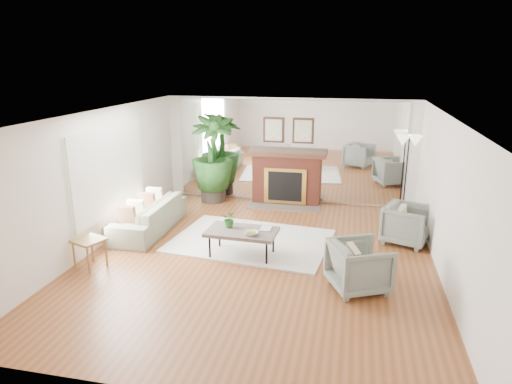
% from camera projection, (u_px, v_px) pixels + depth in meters
% --- Properties ---
extents(ground, '(7.00, 7.00, 0.00)m').
position_uv_depth(ground, '(258.00, 258.00, 8.01)').
color(ground, brown).
rests_on(ground, ground).
extents(wall_left, '(0.02, 7.00, 2.50)m').
position_uv_depth(wall_left, '(97.00, 180.00, 8.27)').
color(wall_left, white).
rests_on(wall_left, ground).
extents(wall_right, '(0.02, 7.00, 2.50)m').
position_uv_depth(wall_right, '(447.00, 201.00, 7.05)').
color(wall_right, white).
rests_on(wall_right, ground).
extents(wall_back, '(6.00, 0.02, 2.50)m').
position_uv_depth(wall_back, '(288.00, 151.00, 10.93)').
color(wall_back, white).
rests_on(wall_back, ground).
extents(mirror_panel, '(5.40, 0.04, 2.40)m').
position_uv_depth(mirror_panel, '(288.00, 151.00, 10.91)').
color(mirror_panel, silver).
rests_on(mirror_panel, wall_back).
extents(window_panel, '(0.04, 2.40, 1.50)m').
position_uv_depth(window_panel, '(109.00, 170.00, 8.61)').
color(window_panel, '#B2E09E').
rests_on(window_panel, wall_left).
extents(fireplace, '(1.85, 0.83, 2.05)m').
position_uv_depth(fireplace, '(286.00, 177.00, 10.88)').
color(fireplace, maroon).
rests_on(fireplace, ground).
extents(area_rug, '(3.13, 2.39, 0.03)m').
position_uv_depth(area_rug, '(251.00, 241.00, 8.74)').
color(area_rug, white).
rests_on(area_rug, ground).
extents(coffee_table, '(1.25, 0.77, 0.49)m').
position_uv_depth(coffee_table, '(242.00, 232.00, 7.97)').
color(coffee_table, '#665950').
rests_on(coffee_table, ground).
extents(sofa, '(0.87, 2.17, 0.63)m').
position_uv_depth(sofa, '(148.00, 216.00, 9.21)').
color(sofa, gray).
rests_on(sofa, ground).
extents(armchair_back, '(1.05, 1.04, 0.74)m').
position_uv_depth(armchair_back, '(407.00, 224.00, 8.58)').
color(armchair_back, gray).
rests_on(armchair_back, ground).
extents(armchair_front, '(1.09, 1.08, 0.75)m').
position_uv_depth(armchair_front, '(359.00, 266.00, 6.84)').
color(armchair_front, gray).
rests_on(armchair_front, ground).
extents(side_table, '(0.58, 0.58, 0.51)m').
position_uv_depth(side_table, '(89.00, 244.00, 7.53)').
color(side_table, olive).
rests_on(side_table, ground).
extents(potted_ficus, '(1.25, 1.25, 2.11)m').
position_uv_depth(potted_ficus, '(212.00, 156.00, 10.96)').
color(potted_ficus, black).
rests_on(potted_ficus, ground).
extents(floor_lamp, '(0.58, 0.32, 1.78)m').
position_uv_depth(floor_lamp, '(409.00, 147.00, 9.93)').
color(floor_lamp, black).
rests_on(floor_lamp, ground).
extents(tabletop_plant, '(0.29, 0.25, 0.31)m').
position_uv_depth(tabletop_plant, '(230.00, 219.00, 8.07)').
color(tabletop_plant, '#2F6525').
rests_on(tabletop_plant, coffee_table).
extents(fruit_bowl, '(0.26, 0.26, 0.06)m').
position_uv_depth(fruit_bowl, '(251.00, 233.00, 7.74)').
color(fruit_bowl, olive).
rests_on(fruit_bowl, coffee_table).
extents(book, '(0.20, 0.27, 0.02)m').
position_uv_depth(book, '(260.00, 228.00, 8.02)').
color(book, olive).
rests_on(book, coffee_table).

